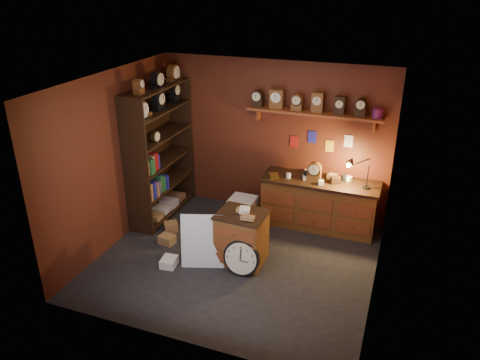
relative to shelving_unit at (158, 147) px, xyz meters
name	(u,v)px	position (x,y,z in m)	size (l,w,h in m)	color
floor	(236,260)	(1.79, -0.98, -1.25)	(4.00, 4.00, 0.00)	black
room_shell	(242,152)	(1.84, -0.87, 0.47)	(4.02, 3.62, 2.71)	#5A2515
shelving_unit	(158,147)	(0.00, 0.00, 0.00)	(0.47, 1.60, 2.58)	black
workbench	(319,201)	(2.72, 0.49, -0.78)	(1.93, 0.66, 1.36)	brown
low_cabinet	(241,236)	(1.87, -0.96, -0.82)	(0.73, 0.62, 0.90)	brown
big_round_clock	(241,258)	(1.98, -1.27, -0.99)	(0.54, 0.17, 0.54)	black
white_panel	(203,264)	(1.37, -1.26, -1.25)	(0.62, 0.03, 0.83)	silver
mini_fridge	(242,211)	(1.47, 0.16, -1.03)	(0.44, 0.46, 0.45)	silver
floor_box_a	(167,239)	(0.58, -0.92, -1.18)	(0.23, 0.20, 0.14)	olive
floor_box_b	(169,262)	(0.91, -1.46, -1.19)	(0.21, 0.26, 0.13)	white
floor_box_c	(171,227)	(0.45, -0.55, -1.17)	(0.22, 0.18, 0.16)	olive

